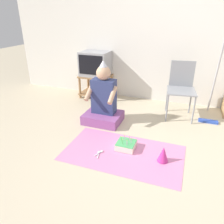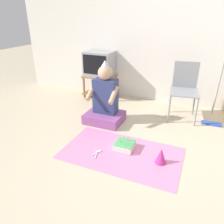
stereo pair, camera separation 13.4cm
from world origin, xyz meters
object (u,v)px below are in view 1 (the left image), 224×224
folding_chair (181,86)px  person_seated (103,103)px  birthday_cake (126,145)px  party_hat_blue (163,154)px  tv (95,64)px  dust_mop (212,96)px

folding_chair → person_seated: size_ratio=0.92×
birthday_cake → party_hat_blue: bearing=-12.5°
tv → party_hat_blue: size_ratio=2.89×
tv → dust_mop: bearing=-8.7°
party_hat_blue → dust_mop: bearing=68.9°
folding_chair → birthday_cake: bearing=-112.6°
folding_chair → person_seated: bearing=-148.9°
folding_chair → dust_mop: (0.46, 0.00, -0.11)m
dust_mop → party_hat_blue: bearing=-111.1°
tv → folding_chair: bearing=-11.2°
dust_mop → person_seated: 1.63m
tv → folding_chair: tv is taller
folding_chair → dust_mop: size_ratio=0.66×
dust_mop → party_hat_blue: 1.44m
tv → dust_mop: 2.09m
dust_mop → birthday_cake: (-0.97, -1.22, -0.34)m
folding_chair → party_hat_blue: (-0.05, -1.32, -0.40)m
folding_chair → party_hat_blue: folding_chair is taller
person_seated → birthday_cake: (0.54, -0.59, -0.26)m
person_seated → birthday_cake: bearing=-47.6°
tv → person_seated: size_ratio=0.56×
dust_mop → party_hat_blue: dust_mop is taller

